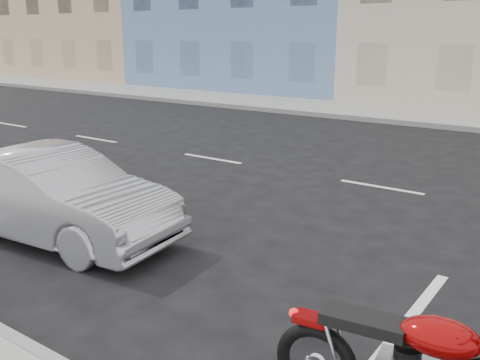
% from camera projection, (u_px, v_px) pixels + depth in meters
% --- Properties ---
extents(sidewalk_far, '(80.00, 3.40, 0.15)m').
position_uv_depth(sidewalk_far, '(392.00, 114.00, 18.38)').
color(sidewalk_far, gray).
rests_on(sidewalk_far, ground).
extents(curb_far, '(80.00, 0.12, 0.16)m').
position_uv_depth(curb_far, '(373.00, 120.00, 17.04)').
color(curb_far, gray).
rests_on(curb_far, ground).
extents(sedan_silver, '(3.88, 1.69, 1.24)m').
position_uv_depth(sedan_silver, '(51.00, 195.00, 7.30)').
color(sedan_silver, '#9B9DA3').
rests_on(sedan_silver, ground).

